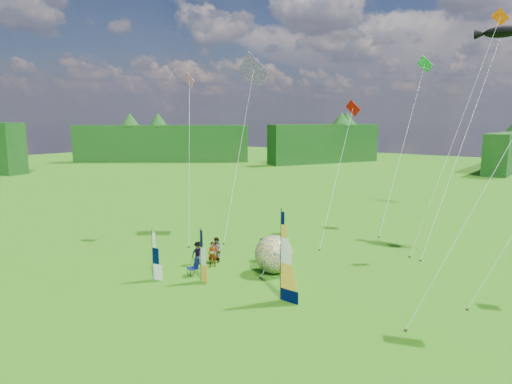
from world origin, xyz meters
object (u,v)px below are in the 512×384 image
Objects in this scene: side_banner_far at (153,255)px; spectator_b at (216,250)px; spectator_a at (213,254)px; spectator_d at (262,249)px; camp_chair at (193,267)px; side_banner_left at (201,255)px; bol_inflatable at (274,254)px; feather_banner_main at (281,256)px; kite_whale at (466,125)px; spectator_c at (198,253)px.

side_banner_far is 4.98m from spectator_b.
spectator_d is (1.67, 3.19, -0.07)m from spectator_a.
spectator_a is 1.49× the size of camp_chair.
bol_inflatable is (2.63, 3.91, -0.38)m from side_banner_left.
feather_banner_main is 7.89m from spectator_b.
feather_banner_main is at bearing 7.75° from spectator_b.
side_banner_far is 2.59m from camp_chair.
side_banner_far is at bearing -163.20° from feather_banner_main.
feather_banner_main is at bearing 6.05° from side_banner_far.
camp_chair is at bearing -105.61° from kite_whale.
spectator_b reaches higher than spectator_c.
side_banner_left reaches higher than side_banner_far.
side_banner_left is at bearing 23.82° from side_banner_far.
side_banner_far is 1.94× the size of spectator_d.
spectator_a is (-3.89, -1.51, -0.37)m from bol_inflatable.
spectator_c is at bearing 80.38° from side_banner_far.
spectator_c is 1.36× the size of camp_chair.
spectator_b is (0.75, 4.88, -0.64)m from side_banner_far.
camp_chair is (1.45, 1.92, -0.94)m from side_banner_far.
feather_banner_main reaches higher than side_banner_left.
spectator_c reaches higher than camp_chair.
side_banner_left is 1.31× the size of bol_inflatable.
camp_chair is at bearing -48.18° from spectator_b.
spectator_a is 2.11m from camp_chair.
spectator_c is at bearing -111.78° from kite_whale.
spectator_d is 18.13m from kite_whale.
feather_banner_main is at bearing 174.24° from spectator_d.
side_banner_left is 2.05× the size of spectator_d.
side_banner_far is at bearing -104.42° from camp_chair.
camp_chair is at bearing -135.53° from bol_inflatable.
kite_whale is at bearing 20.93° from spectator_a.
feather_banner_main is 5.58m from side_banner_left.
side_banner_left is 5.66m from spectator_d.
kite_whale is (9.72, 12.76, 8.46)m from spectator_d.
spectator_c is 22.13m from kite_whale.
spectator_d is at bearing 75.70° from spectator_b.
side_banner_left reaches higher than spectator_a.
bol_inflatable is at bearing 68.16° from side_banner_left.
bol_inflatable is 1.40× the size of spectator_b.
bol_inflatable is 4.43m from spectator_b.
side_banner_far is 24.83m from kite_whale.
bol_inflatable is at bearing 67.14° from camp_chair.
feather_banner_main is at bearing -48.94° from spectator_a.
kite_whale reaches higher than spectator_b.
kite_whale is (10.12, 18.34, 7.64)m from side_banner_left.
kite_whale reaches higher than spectator_d.
bol_inflatable is 2.14× the size of camp_chair.
feather_banner_main is 8.32m from side_banner_far.
feather_banner_main is 3.15× the size of spectator_d.
side_banner_far is at bearing -140.54° from spectator_a.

